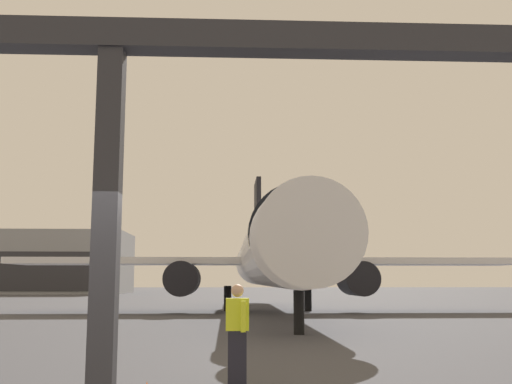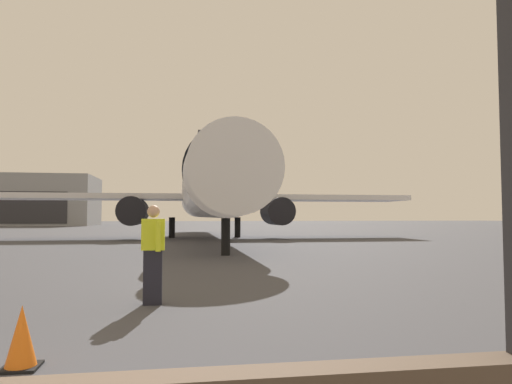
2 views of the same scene
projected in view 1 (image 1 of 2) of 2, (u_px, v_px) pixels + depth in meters
ground_plane at (214, 305)px, 43.99m from camera, size 220.00×220.00×0.00m
window_frame at (102, 340)px, 4.65m from camera, size 7.63×0.24×3.93m
airplane at (271, 256)px, 33.88m from camera, size 29.29×34.01×9.90m
ground_crew_worker at (237, 333)px, 10.40m from camera, size 0.40×0.53×1.74m
distant_hangar at (54, 263)px, 83.27m from camera, size 19.94×13.43×8.34m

